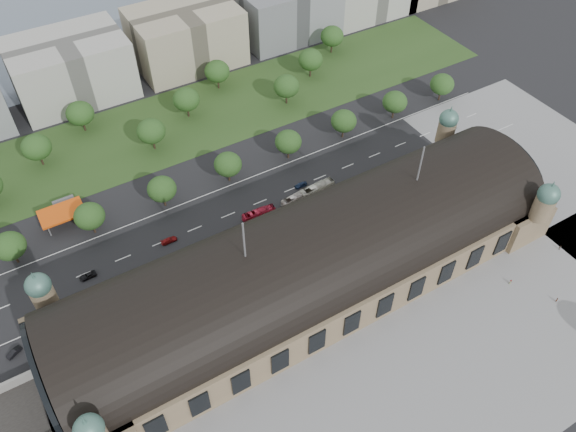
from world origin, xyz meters
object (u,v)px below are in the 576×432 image
parked_car_2 (83,310)px  pedestrian_2 (560,247)px  petrol_station (64,209)px  parked_car_3 (173,282)px  parked_car_5 (158,277)px  bus_west (259,214)px  traffic_car_4 (301,185)px  pedestrian_0 (510,282)px  parked_car_1 (100,303)px  parked_car_6 (178,280)px  parked_car_4 (110,310)px  traffic_car_2 (88,276)px  pedestrian_1 (557,300)px  traffic_car_6 (451,128)px  parked_car_0 (14,352)px  bus_mid (296,199)px  traffic_car_3 (169,240)px  bus_east (317,189)px

parked_car_2 → pedestrian_2: 144.17m
petrol_station → parked_car_3: (19.43, -44.28, -2.26)m
parked_car_5 → bus_west: (37.90, 7.00, 0.87)m
traffic_car_4 → parked_car_2: parked_car_2 is taller
parked_car_2 → pedestrian_0: size_ratio=3.17×
parked_car_1 → parked_car_6: size_ratio=0.83×
parked_car_4 → petrol_station: bearing=155.6°
parked_car_5 → parked_car_3: bearing=11.7°
parked_car_3 → traffic_car_2: bearing=-158.8°
pedestrian_1 → petrol_station: bearing=101.7°
bus_west → pedestrian_2: bus_west is taller
traffic_car_2 → traffic_car_6: 142.14m
parked_car_0 → parked_car_5: size_ratio=0.84×
parked_car_1 → pedestrian_2: bearing=28.6°
traffic_car_2 → parked_car_6: bearing=53.7°
traffic_car_6 → parked_car_4: 141.07m
traffic_car_2 → bus_mid: (69.80, -4.30, 0.84)m
parked_car_0 → bus_mid: (94.33, 11.00, 0.81)m
parked_car_5 → pedestrian_1: size_ratio=2.98×
parked_car_0 → pedestrian_1: (137.25, -62.08, 0.16)m
traffic_car_4 → pedestrian_1: (37.63, -78.64, 0.09)m
traffic_car_2 → traffic_car_4: bearing=89.0°
traffic_car_6 → parked_car_5: 124.80m
pedestrian_1 → traffic_car_2: bearing=111.0°
traffic_car_6 → parked_car_0: bearing=-85.8°
pedestrian_2 → petrol_station: bearing=48.1°
traffic_car_6 → parked_car_0: parked_car_0 is taller
traffic_car_6 → bus_west: (-86.45, -3.62, 0.92)m
traffic_car_2 → pedestrian_1: (112.73, -77.38, 0.18)m
traffic_car_2 → parked_car_6: 27.10m
petrol_station → pedestrian_1: (111.34, -106.36, -2.08)m
traffic_car_3 → traffic_car_4: traffic_car_4 is taller
traffic_car_4 → bus_east: bearing=28.8°
petrol_station → bus_east: petrol_station is taller
traffic_car_3 → parked_car_6: (-3.79, -16.04, 0.06)m
traffic_car_4 → parked_car_1: (-75.00, -12.56, -0.14)m
petrol_station → parked_car_6: size_ratio=2.53×
traffic_car_2 → parked_car_1: size_ratio=1.08×
parked_car_0 → parked_car_2: size_ratio=0.80×
traffic_car_2 → traffic_car_3: size_ratio=0.96×
parked_car_2 → bus_east: 83.27m
traffic_car_3 → pedestrian_0: size_ratio=3.02×
traffic_car_3 → bus_mid: size_ratio=0.47×
pedestrian_2 → bus_mid: bearing=39.0°
traffic_car_3 → parked_car_2: size_ratio=0.95×
petrol_station → parked_car_0: 51.36m
traffic_car_2 → pedestrian_0: pedestrian_0 is taller
traffic_car_6 → parked_car_3: parked_car_3 is taller
petrol_station → bus_west: size_ratio=1.23×
petrol_station → bus_mid: bearing=-25.9°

